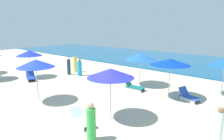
# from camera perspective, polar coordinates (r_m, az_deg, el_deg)

# --- Properties ---
(ocean) EXTENTS (60.00, 14.10, 0.12)m
(ocean) POSITION_cam_1_polar(r_m,az_deg,el_deg) (27.92, 17.24, 2.47)
(ocean) COLOR #175582
(ocean) RESTS_ON ground_plane
(umbrella_0) EXTENTS (2.17, 2.17, 2.40)m
(umbrella_0) POSITION_cam_1_polar(r_m,az_deg,el_deg) (19.17, -21.88, 4.36)
(umbrella_0) COLOR silver
(umbrella_0) RESTS_ON ground_plane
(lounge_chair_0_0) EXTENTS (1.47, 1.09, 0.69)m
(lounge_chair_0_0) POSITION_cam_1_polar(r_m,az_deg,el_deg) (18.45, -21.47, -1.88)
(lounge_chair_0_0) COLOR silver
(lounge_chair_0_0) RESTS_ON ground_plane
(umbrella_1) EXTENTS (2.15, 2.15, 2.55)m
(umbrella_1) POSITION_cam_1_polar(r_m,az_deg,el_deg) (12.70, -20.29, 1.73)
(umbrella_1) COLOR silver
(umbrella_1) RESTS_ON ground_plane
(umbrella_4) EXTENTS (2.40, 2.40, 2.47)m
(umbrella_4) POSITION_cam_1_polar(r_m,az_deg,el_deg) (15.52, 7.84, 3.72)
(umbrella_4) COLOR silver
(umbrella_4) RESTS_ON ground_plane
(lounge_chair_4_0) EXTENTS (1.47, 0.80, 0.70)m
(lounge_chair_4_0) POSITION_cam_1_polar(r_m,az_deg,el_deg) (14.71, 6.06, -4.59)
(lounge_chair_4_0) COLOR silver
(lounge_chair_4_0) RESTS_ON ground_plane
(umbrella_5) EXTENTS (2.22, 2.22, 2.50)m
(umbrella_5) POSITION_cam_1_polar(r_m,az_deg,el_deg) (9.62, -0.38, -0.86)
(umbrella_5) COLOR silver
(umbrella_5) RESTS_ON ground_plane
(lounge_chair_5_0) EXTENTS (1.43, 0.83, 0.68)m
(lounge_chair_5_0) POSITION_cam_1_polar(r_m,az_deg,el_deg) (9.79, -8.41, -13.34)
(lounge_chair_5_0) COLOR silver
(lounge_chair_5_0) RESTS_ON ground_plane
(umbrella_6) EXTENTS (2.39, 2.39, 2.49)m
(umbrella_6) POSITION_cam_1_polar(r_m,az_deg,el_deg) (13.04, 15.75, 2.17)
(umbrella_6) COLOR silver
(umbrella_6) RESTS_ON ground_plane
(lounge_chair_6_0) EXTENTS (1.45, 1.02, 0.74)m
(lounge_chair_6_0) POSITION_cam_1_polar(r_m,az_deg,el_deg) (13.46, 20.45, -6.83)
(lounge_chair_6_0) COLOR silver
(lounge_chair_6_0) RESTS_ON ground_plane
(umbrella_7) EXTENTS (1.98, 1.98, 2.42)m
(umbrella_7) POSITION_cam_1_polar(r_m,az_deg,el_deg) (14.79, 28.61, 1.81)
(umbrella_7) COLOR silver
(umbrella_7) RESTS_ON ground_plane
(beachgoer_0) EXTENTS (0.43, 0.43, 1.58)m
(beachgoer_0) POSITION_cam_1_polar(r_m,az_deg,el_deg) (8.33, -5.77, -14.37)
(beachgoer_0) COLOR green
(beachgoer_0) RESTS_ON ground_plane
(beachgoer_2) EXTENTS (0.56, 0.56, 1.71)m
(beachgoer_2) POSITION_cam_1_polar(r_m,az_deg,el_deg) (20.46, -10.13, 1.58)
(beachgoer_2) COLOR #E7E567
(beachgoer_2) RESTS_ON ground_plane
(beachgoer_3) EXTENTS (0.49, 0.49, 1.53)m
(beachgoer_3) POSITION_cam_1_polar(r_m,az_deg,el_deg) (18.99, -8.92, 0.56)
(beachgoer_3) COLOR #218DDE
(beachgoer_3) RESTS_ON ground_plane
(beachgoer_4) EXTENTS (0.45, 0.45, 1.61)m
(beachgoer_4) POSITION_cam_1_polar(r_m,az_deg,el_deg) (19.58, -11.84, 0.95)
(beachgoer_4) COLOR #23353E
(beachgoer_4) RESTS_ON ground_plane
(beachgoer_5) EXTENTS (0.35, 0.35, 1.55)m
(beachgoer_5) POSITION_cam_1_polar(r_m,az_deg,el_deg) (8.87, 27.39, -14.00)
(beachgoer_5) COLOR white
(beachgoer_5) RESTS_ON ground_plane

